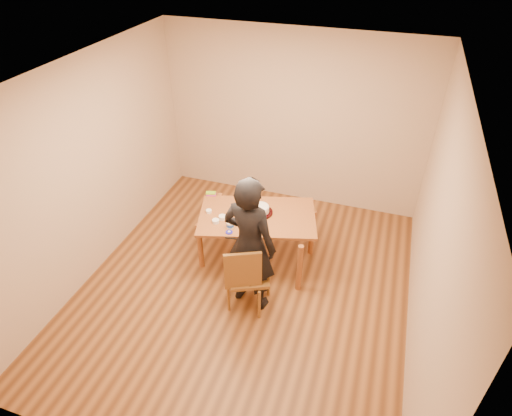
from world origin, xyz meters
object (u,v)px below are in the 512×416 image
(dining_table, at_px, (257,217))
(cake, at_px, (260,209))
(cake_plate, at_px, (260,212))
(dining_chair, at_px, (249,276))
(person, at_px, (250,245))

(dining_table, xyz_separation_m, cake, (0.02, 0.06, 0.08))
(cake_plate, bearing_deg, cake, 180.00)
(dining_chair, height_order, cake_plate, cake_plate)
(cake_plate, xyz_separation_m, person, (0.13, -0.79, 0.12))
(dining_table, xyz_separation_m, dining_chair, (0.15, -0.78, -0.28))
(dining_table, distance_m, cake, 0.10)
(dining_chair, relative_size, person, 0.25)
(dining_chair, bearing_deg, cake, 74.20)
(dining_chair, bearing_deg, person, 65.34)
(dining_table, bearing_deg, dining_chair, -94.79)
(cake_plate, relative_size, person, 0.18)
(cake_plate, distance_m, cake, 0.05)
(dining_chair, height_order, person, person)
(dining_chair, relative_size, cake, 1.95)
(dining_table, height_order, cake, cake)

